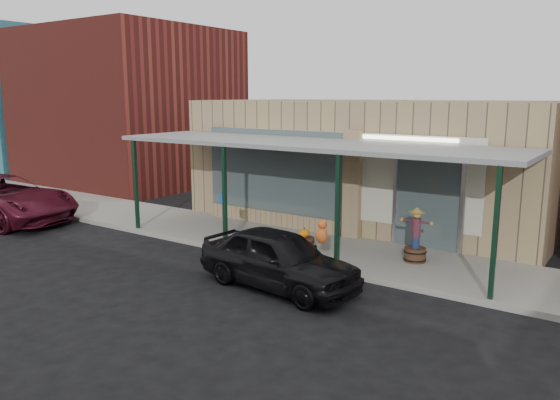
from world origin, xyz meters
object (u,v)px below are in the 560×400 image
Objects in this scene: barrel_pumpkin at (304,242)px; handicap_sign at (223,211)px; barrel_scarecrow at (415,243)px; parked_sedan at (279,259)px; car_maroon at (0,199)px.

handicap_sign reaches higher than barrel_pumpkin.
parked_sedan is (-2.05, -3.23, 0.05)m from barrel_scarecrow.
car_maroon reaches higher than parked_sedan.
barrel_pumpkin is at bearing 28.91° from handicap_sign.
barrel_scarecrow is 5.51m from handicap_sign.
car_maroon is (-11.01, -2.51, 0.43)m from barrel_pumpkin.
handicap_sign is (-5.31, -1.37, 0.45)m from barrel_scarecrow.
parked_sedan is 11.87m from car_maroon.
parked_sedan is (3.26, -1.86, -0.39)m from handicap_sign.
car_maroon reaches higher than barrel_pumpkin.
handicap_sign reaches higher than barrel_scarecrow.
barrel_pumpkin is 2.63m from parked_sedan.
car_maroon reaches higher than barrel_scarecrow.
barrel_scarecrow is at bearing -84.52° from car_maroon.
parked_sedan is (0.85, -2.47, 0.31)m from barrel_pumpkin.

